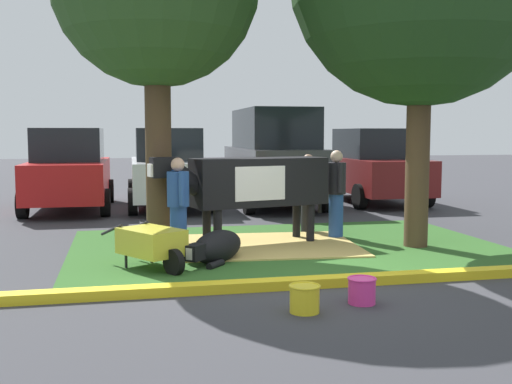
{
  "coord_description": "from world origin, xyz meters",
  "views": [
    {
      "loc": [
        -2.4,
        -7.9,
        1.91
      ],
      "look_at": [
        -0.15,
        2.33,
        0.9
      ],
      "focal_mm": 43.28,
      "sensor_mm": 36.0,
      "label": 1
    }
  ],
  "objects_px": {
    "person_visitor_near": "(178,204)",
    "wheelbarrow": "(152,243)",
    "bucket_pink": "(362,290)",
    "hatchback_white": "(168,169)",
    "person_handler": "(308,191)",
    "sedan_blue": "(372,167)",
    "cow_holstein": "(254,183)",
    "suv_dark_grey": "(274,157)",
    "bucket_yellow": "(305,298)",
    "calf_lying": "(216,247)",
    "person_visitor_far": "(336,192)",
    "sedan_red": "(70,170)"
  },
  "relations": [
    {
      "from": "wheelbarrow",
      "to": "sedan_blue",
      "type": "height_order",
      "value": "sedan_blue"
    },
    {
      "from": "suv_dark_grey",
      "to": "hatchback_white",
      "type": "bearing_deg",
      "value": 172.83
    },
    {
      "from": "person_visitor_near",
      "to": "bucket_pink",
      "type": "bearing_deg",
      "value": -60.36
    },
    {
      "from": "person_handler",
      "to": "bucket_pink",
      "type": "xyz_separation_m",
      "value": [
        -0.85,
        -4.79,
        -0.65
      ]
    },
    {
      "from": "wheelbarrow",
      "to": "suv_dark_grey",
      "type": "distance_m",
      "value": 7.84
    },
    {
      "from": "person_visitor_near",
      "to": "person_visitor_far",
      "type": "xyz_separation_m",
      "value": [
        2.92,
        0.99,
        0.04
      ]
    },
    {
      "from": "person_handler",
      "to": "person_visitor_near",
      "type": "height_order",
      "value": "person_visitor_near"
    },
    {
      "from": "cow_holstein",
      "to": "person_visitor_far",
      "type": "relative_size",
      "value": 1.93
    },
    {
      "from": "cow_holstein",
      "to": "person_handler",
      "type": "distance_m",
      "value": 1.67
    },
    {
      "from": "bucket_pink",
      "to": "sedan_blue",
      "type": "relative_size",
      "value": 0.07
    },
    {
      "from": "hatchback_white",
      "to": "sedan_blue",
      "type": "relative_size",
      "value": 1.0
    },
    {
      "from": "bucket_pink",
      "to": "sedan_blue",
      "type": "bearing_deg",
      "value": 66.39
    },
    {
      "from": "cow_holstein",
      "to": "suv_dark_grey",
      "type": "bearing_deg",
      "value": 72.46
    },
    {
      "from": "cow_holstein",
      "to": "person_visitor_near",
      "type": "xyz_separation_m",
      "value": [
        -1.33,
        -0.67,
        -0.26
      ]
    },
    {
      "from": "bucket_pink",
      "to": "sedan_red",
      "type": "distance_m",
      "value": 10.3
    },
    {
      "from": "person_visitor_near",
      "to": "wheelbarrow",
      "type": "xyz_separation_m",
      "value": [
        -0.44,
        -0.88,
        -0.43
      ]
    },
    {
      "from": "person_visitor_near",
      "to": "sedan_blue",
      "type": "xyz_separation_m",
      "value": [
        5.91,
        6.4,
        0.17
      ]
    },
    {
      "from": "person_handler",
      "to": "suv_dark_grey",
      "type": "xyz_separation_m",
      "value": [
        0.43,
        4.38,
        0.47
      ]
    },
    {
      "from": "bucket_pink",
      "to": "sedan_blue",
      "type": "distance_m",
      "value": 10.39
    },
    {
      "from": "calf_lying",
      "to": "person_visitor_far",
      "type": "distance_m",
      "value": 2.97
    },
    {
      "from": "person_visitor_near",
      "to": "suv_dark_grey",
      "type": "bearing_deg",
      "value": 63.45
    },
    {
      "from": "bucket_yellow",
      "to": "bucket_pink",
      "type": "distance_m",
      "value": 0.75
    },
    {
      "from": "person_handler",
      "to": "bucket_yellow",
      "type": "height_order",
      "value": "person_handler"
    },
    {
      "from": "person_visitor_far",
      "to": "bucket_pink",
      "type": "bearing_deg",
      "value": -105.83
    },
    {
      "from": "suv_dark_grey",
      "to": "person_visitor_near",
      "type": "bearing_deg",
      "value": -116.55
    },
    {
      "from": "bucket_pink",
      "to": "calf_lying",
      "type": "bearing_deg",
      "value": 117.06
    },
    {
      "from": "suv_dark_grey",
      "to": "sedan_blue",
      "type": "relative_size",
      "value": 1.05
    },
    {
      "from": "wheelbarrow",
      "to": "person_visitor_far",
      "type": "bearing_deg",
      "value": 29.14
    },
    {
      "from": "person_visitor_near",
      "to": "wheelbarrow",
      "type": "relative_size",
      "value": 1.02
    },
    {
      "from": "bucket_yellow",
      "to": "suv_dark_grey",
      "type": "bearing_deg",
      "value": 77.9
    },
    {
      "from": "cow_holstein",
      "to": "suv_dark_grey",
      "type": "relative_size",
      "value": 0.67
    },
    {
      "from": "person_visitor_far",
      "to": "sedan_blue",
      "type": "height_order",
      "value": "sedan_blue"
    },
    {
      "from": "sedan_blue",
      "to": "cow_holstein",
      "type": "bearing_deg",
      "value": -128.62
    },
    {
      "from": "bucket_pink",
      "to": "hatchback_white",
      "type": "bearing_deg",
      "value": 98.55
    },
    {
      "from": "cow_holstein",
      "to": "sedan_red",
      "type": "height_order",
      "value": "sedan_red"
    },
    {
      "from": "calf_lying",
      "to": "hatchback_white",
      "type": "xyz_separation_m",
      "value": [
        -0.17,
        7.04,
        0.75
      ]
    },
    {
      "from": "cow_holstein",
      "to": "calf_lying",
      "type": "bearing_deg",
      "value": -122.94
    },
    {
      "from": "cow_holstein",
      "to": "suv_dark_grey",
      "type": "height_order",
      "value": "suv_dark_grey"
    },
    {
      "from": "person_visitor_near",
      "to": "suv_dark_grey",
      "type": "relative_size",
      "value": 0.33
    },
    {
      "from": "wheelbarrow",
      "to": "sedan_blue",
      "type": "distance_m",
      "value": 9.68
    },
    {
      "from": "sedan_red",
      "to": "hatchback_white",
      "type": "bearing_deg",
      "value": 0.07
    },
    {
      "from": "person_visitor_near",
      "to": "bucket_pink",
      "type": "height_order",
      "value": "person_visitor_near"
    },
    {
      "from": "sedan_red",
      "to": "sedan_blue",
      "type": "bearing_deg",
      "value": -0.16
    },
    {
      "from": "bucket_yellow",
      "to": "suv_dark_grey",
      "type": "xyz_separation_m",
      "value": [
        2.01,
        9.36,
        1.11
      ]
    },
    {
      "from": "person_visitor_near",
      "to": "hatchback_white",
      "type": "height_order",
      "value": "hatchback_white"
    },
    {
      "from": "cow_holstein",
      "to": "wheelbarrow",
      "type": "height_order",
      "value": "cow_holstein"
    },
    {
      "from": "calf_lying",
      "to": "sedan_blue",
      "type": "relative_size",
      "value": 0.27
    },
    {
      "from": "calf_lying",
      "to": "person_visitor_near",
      "type": "bearing_deg",
      "value": 128.71
    },
    {
      "from": "calf_lying",
      "to": "suv_dark_grey",
      "type": "relative_size",
      "value": 0.26
    },
    {
      "from": "bucket_pink",
      "to": "sedan_blue",
      "type": "xyz_separation_m",
      "value": [
        4.15,
        9.49,
        0.83
      ]
    }
  ]
}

